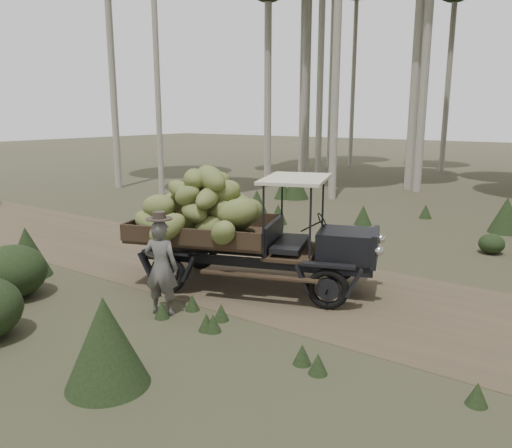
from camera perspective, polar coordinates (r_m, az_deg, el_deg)
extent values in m
plane|color=#473D2B|center=(9.73, 12.94, -8.74)|extent=(120.00, 120.00, 0.00)
cube|color=brown|center=(9.73, 12.94, -8.72)|extent=(70.00, 4.00, 0.01)
cube|color=black|center=(9.70, 10.16, -2.37)|extent=(1.27, 1.24, 0.56)
cube|color=black|center=(9.67, 13.45, -2.57)|extent=(0.43, 0.99, 0.63)
cube|color=black|center=(9.90, 1.98, -1.27)|extent=(0.54, 1.37, 0.56)
cube|color=#38281C|center=(10.34, -5.69, -1.30)|extent=(3.28, 2.66, 0.08)
cube|color=#38281C|center=(11.14, -4.01, 0.69)|extent=(2.70, 0.99, 0.32)
cube|color=#38281C|center=(9.48, -7.72, -1.49)|extent=(2.70, 0.99, 0.32)
cube|color=#38281C|center=(10.89, -12.69, 0.14)|extent=(0.66, 1.75, 0.32)
cube|color=beige|center=(9.60, 4.57, 5.17)|extent=(1.67, 2.01, 0.06)
cube|color=black|center=(10.47, 0.57, -3.25)|extent=(4.44, 1.63, 0.18)
cube|color=black|center=(9.76, -0.61, -4.43)|extent=(4.44, 1.63, 0.18)
torus|color=black|center=(10.67, 9.38, -4.49)|extent=(0.77, 0.38, 0.77)
torus|color=black|center=(9.14, 8.21, -7.38)|extent=(0.77, 0.38, 0.77)
torus|color=black|center=(11.42, -6.52, -3.26)|extent=(0.77, 0.38, 0.77)
torus|color=black|center=(10.00, -10.03, -5.67)|extent=(0.77, 0.38, 0.77)
sphere|color=beige|center=(10.09, 14.04, -1.67)|extent=(0.18, 0.18, 0.18)
sphere|color=beige|center=(9.21, 13.84, -3.02)|extent=(0.18, 0.18, 0.18)
ellipsoid|color=olive|center=(10.46, -7.09, 0.12)|extent=(0.73, 0.79, 0.42)
ellipsoid|color=olive|center=(9.47, -2.06, 1.36)|extent=(1.04, 0.77, 0.71)
ellipsoid|color=olive|center=(10.67, -7.48, 3.73)|extent=(0.55, 0.83, 0.57)
ellipsoid|color=olive|center=(10.19, -5.98, 5.13)|extent=(0.41, 0.75, 0.48)
ellipsoid|color=olive|center=(10.46, -2.34, 0.44)|extent=(1.02, 0.84, 0.72)
ellipsoid|color=olive|center=(10.19, -2.16, 2.11)|extent=(0.96, 0.80, 0.58)
ellipsoid|color=olive|center=(10.46, -8.48, 3.78)|extent=(0.79, 0.43, 0.59)
ellipsoid|color=olive|center=(10.11, -5.49, 4.79)|extent=(0.85, 0.60, 0.58)
ellipsoid|color=olive|center=(10.66, -10.30, 0.16)|extent=(0.87, 0.73, 0.63)
ellipsoid|color=olive|center=(10.23, -11.07, 1.97)|extent=(0.86, 0.71, 0.57)
ellipsoid|color=olive|center=(9.79, -5.51, 2.98)|extent=(0.58, 0.89, 0.55)
ellipsoid|color=olive|center=(10.24, -4.84, 4.89)|extent=(0.83, 0.69, 0.55)
ellipsoid|color=olive|center=(10.29, -12.15, 0.16)|extent=(0.82, 0.46, 0.66)
ellipsoid|color=olive|center=(11.01, -9.46, 2.42)|extent=(0.83, 0.89, 0.65)
ellipsoid|color=olive|center=(9.94, -7.86, 3.28)|extent=(0.73, 0.40, 0.60)
ellipsoid|color=olive|center=(10.07, -7.06, 5.08)|extent=(0.87, 0.88, 0.48)
ellipsoid|color=olive|center=(9.93, -5.33, -0.60)|extent=(0.82, 0.57, 0.71)
ellipsoid|color=olive|center=(9.78, -1.08, 1.39)|extent=(0.87, 0.52, 0.73)
ellipsoid|color=olive|center=(10.03, -3.66, 3.65)|extent=(0.92, 0.83, 0.66)
ellipsoid|color=olive|center=(9.96, -5.23, 5.20)|extent=(1.06, 0.81, 0.66)
ellipsoid|color=olive|center=(10.61, -3.85, 0.73)|extent=(0.60, 0.88, 0.61)
ellipsoid|color=olive|center=(9.91, -7.06, 1.31)|extent=(0.75, 0.50, 0.51)
ellipsoid|color=olive|center=(10.23, -7.88, 3.49)|extent=(0.82, 0.78, 0.48)
ellipsoid|color=olive|center=(10.23, -6.85, 5.07)|extent=(0.89, 0.89, 0.42)
ellipsoid|color=olive|center=(10.18, -10.06, -0.03)|extent=(0.83, 0.70, 0.58)
ellipsoid|color=olive|center=(10.07, -4.25, 1.49)|extent=(1.02, 0.79, 0.70)
ellipsoid|color=olive|center=(9.57, -10.10, -0.45)|extent=(0.84, 0.99, 0.77)
ellipsoid|color=olive|center=(9.15, -3.78, -1.00)|extent=(0.92, 0.83, 0.71)
imported|color=#56534F|center=(8.86, -10.77, -4.93)|extent=(0.72, 0.59, 1.70)
cylinder|color=#382E27|center=(8.65, -11.01, 0.59)|extent=(0.58, 0.58, 0.02)
cylinder|color=#382E27|center=(8.63, -11.02, 0.96)|extent=(0.29, 0.29, 0.14)
cylinder|color=#B2AD9E|center=(28.18, 1.39, 21.06)|extent=(0.40, 0.40, 15.32)
cylinder|color=#B2AD9E|center=(33.57, 8.82, 21.46)|extent=(0.32, 0.32, 17.55)
cylinder|color=#B2AD9E|center=(34.59, 11.30, 21.06)|extent=(0.27, 0.27, 17.50)
cylinder|color=#B2AD9E|center=(28.91, 5.79, 23.76)|extent=(0.34, 0.34, 18.29)
cylinder|color=#B2AD9E|center=(32.55, 21.52, 19.79)|extent=(0.32, 0.32, 16.11)
cone|color=#233319|center=(15.99, 2.53, 1.15)|extent=(0.59, 0.59, 0.66)
cone|color=#233319|center=(20.79, 3.07, 4.01)|extent=(0.73, 0.73, 0.81)
cone|color=#233319|center=(17.81, 18.81, 1.38)|extent=(0.43, 0.43, 0.48)
ellipsoid|color=#233319|center=(15.24, -6.95, 0.56)|extent=(0.83, 0.83, 0.67)
cone|color=#233319|center=(16.23, 12.14, 1.01)|extent=(0.57, 0.57, 0.63)
cone|color=#233319|center=(11.91, -24.70, -2.89)|extent=(0.98, 0.98, 1.09)
cone|color=#233319|center=(18.47, -10.47, 2.39)|extent=(0.53, 0.53, 0.58)
ellipsoid|color=#233319|center=(10.66, -26.09, -4.89)|extent=(1.27, 1.27, 1.02)
cone|color=#233319|center=(20.81, 4.58, 4.54)|extent=(1.08, 1.08, 1.20)
ellipsoid|color=#233319|center=(15.57, -4.33, 1.78)|extent=(1.43, 1.43, 1.14)
cone|color=#233319|center=(19.07, -7.70, 2.91)|extent=(0.60, 0.60, 0.66)
cone|color=#233319|center=(16.52, 26.67, 0.92)|extent=(0.96, 0.96, 1.07)
cone|color=#233319|center=(6.85, -16.82, -12.77)|extent=(1.10, 1.10, 1.22)
cone|color=#233319|center=(14.86, 0.10, 1.52)|extent=(1.15, 1.15, 1.28)
ellipsoid|color=#233319|center=(13.95, 25.33, -2.04)|extent=(0.63, 0.63, 0.50)
cone|color=#233319|center=(8.28, -4.92, -11.21)|extent=(0.27, 0.27, 0.30)
cone|color=#233319|center=(7.31, 5.30, -14.59)|extent=(0.27, 0.27, 0.30)
cone|color=#233319|center=(9.16, -7.30, -8.86)|extent=(0.27, 0.27, 0.30)
cone|color=#233319|center=(7.09, 7.10, -15.55)|extent=(0.27, 0.27, 0.30)
cone|color=#233319|center=(8.69, -4.01, -10.01)|extent=(0.27, 0.27, 0.30)
cone|color=#233319|center=(8.32, -5.69, -11.08)|extent=(0.27, 0.27, 0.30)
cone|color=#233319|center=(13.47, 0.80, -1.77)|extent=(0.27, 0.27, 0.30)
cone|color=#233319|center=(13.26, 4.19, -2.03)|extent=(0.27, 0.27, 0.30)
cone|color=#233319|center=(14.53, -1.03, -0.71)|extent=(0.27, 0.27, 0.30)
cone|color=#233319|center=(8.91, -10.72, -9.61)|extent=(0.27, 0.27, 0.30)
cone|color=#233319|center=(6.93, 23.97, -17.31)|extent=(0.27, 0.27, 0.30)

